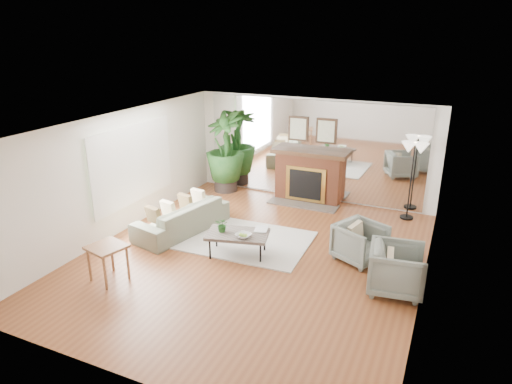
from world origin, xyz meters
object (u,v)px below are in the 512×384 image
at_px(coffee_table, 238,235).
at_px(potted_ficus, 225,149).
at_px(fireplace, 308,175).
at_px(armchair_front, 397,269).
at_px(side_table, 107,251).
at_px(sofa, 182,217).
at_px(armchair_back, 360,242).
at_px(floor_lamp, 414,154).

bearing_deg(coffee_table, potted_ficus, 121.25).
distance_m(fireplace, armchair_front, 4.28).
relative_size(armchair_front, side_table, 1.28).
height_order(sofa, side_table, side_table).
bearing_deg(sofa, armchair_back, 106.11).
relative_size(sofa, floor_lamp, 1.22).
xyz_separation_m(sofa, side_table, (-0.04, -2.18, 0.22)).
height_order(coffee_table, sofa, sofa).
relative_size(coffee_table, side_table, 1.86).
distance_m(fireplace, sofa, 3.38).
xyz_separation_m(side_table, potted_ficus, (-0.33, 4.85, 0.58)).
xyz_separation_m(coffee_table, side_table, (-1.59, -1.69, 0.12)).
bearing_deg(armchair_back, fireplace, 61.38).
bearing_deg(side_table, floor_lamp, 48.61).
bearing_deg(coffee_table, armchair_front, -1.51).
bearing_deg(floor_lamp, potted_ficus, 180.00).
distance_m(coffee_table, side_table, 2.32).
bearing_deg(armchair_front, coffee_table, 80.93).
bearing_deg(fireplace, coffee_table, -94.93).
xyz_separation_m(coffee_table, armchair_front, (2.89, -0.08, -0.02)).
relative_size(fireplace, coffee_table, 1.62).
relative_size(side_table, potted_ficus, 0.32).
height_order(sofa, armchair_back, armchair_back).
xyz_separation_m(fireplace, coffee_table, (-0.29, -3.32, -0.24)).
xyz_separation_m(fireplace, potted_ficus, (-2.20, -0.16, 0.46)).
bearing_deg(potted_ficus, armchair_back, -30.95).
bearing_deg(floor_lamp, armchair_back, -102.90).
xyz_separation_m(armchair_front, side_table, (-4.47, -1.62, 0.14)).
bearing_deg(armchair_back, side_table, 148.98).
bearing_deg(coffee_table, fireplace, 85.07).
bearing_deg(fireplace, floor_lamp, -3.79).
height_order(armchair_front, potted_ficus, potted_ficus).
distance_m(sofa, floor_lamp, 5.14).
xyz_separation_m(armchair_back, armchair_front, (0.76, -0.81, 0.03)).
bearing_deg(armchair_back, sofa, 119.63).
bearing_deg(armchair_front, side_table, 102.30).
xyz_separation_m(side_table, floor_lamp, (4.27, 4.85, 0.96)).
height_order(fireplace, armchair_back, fireplace).
xyz_separation_m(armchair_front, potted_ficus, (-4.80, 3.23, 0.72)).
bearing_deg(floor_lamp, sofa, -147.78).
xyz_separation_m(coffee_table, potted_ficus, (-1.92, 3.16, 0.70)).
relative_size(sofa, potted_ficus, 1.02).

